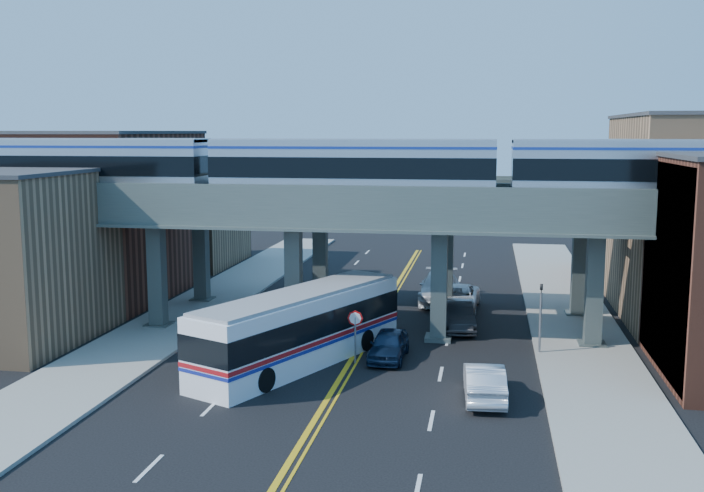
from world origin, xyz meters
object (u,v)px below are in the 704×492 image
at_px(stop_sign, 355,328).
at_px(car_lane_d, 440,288).
at_px(transit_train, 352,168).
at_px(traffic_signal, 541,310).
at_px(car_lane_c, 458,298).
at_px(transit_bus, 301,328).
at_px(car_lane_b, 457,316).
at_px(car_lane_a, 389,345).
at_px(car_parked_curb, 484,381).

relative_size(stop_sign, car_lane_d, 0.41).
height_order(transit_train, stop_sign, transit_train).
distance_m(stop_sign, car_lane_d, 15.04).
distance_m(traffic_signal, car_lane_d, 13.09).
bearing_deg(car_lane_c, transit_bus, -114.92).
xyz_separation_m(traffic_signal, car_lane_b, (-4.28, 4.42, -1.50)).
bearing_deg(car_lane_a, car_parked_curb, -45.94).
xyz_separation_m(transit_bus, car_parked_curb, (8.80, -3.63, -0.98)).
bearing_deg(stop_sign, transit_train, 101.35).
relative_size(traffic_signal, car_lane_d, 0.65).
bearing_deg(car_lane_b, traffic_signal, -53.27).
bearing_deg(transit_bus, transit_train, 8.34).
bearing_deg(car_lane_b, car_lane_a, -123.33).
height_order(transit_bus, car_lane_b, transit_bus).
xyz_separation_m(transit_bus, car_lane_d, (5.76, 15.15, -0.82)).
bearing_deg(car_lane_b, car_lane_c, 84.67).
xyz_separation_m(stop_sign, transit_bus, (-2.60, -0.46, -0.01)).
bearing_deg(car_parked_curb, car_lane_d, -84.60).
relative_size(transit_bus, car_lane_c, 2.44).
distance_m(car_lane_a, car_parked_curb, 6.94).
bearing_deg(transit_bus, car_lane_c, -3.74).
height_order(transit_train, car_lane_b, transit_train).
height_order(car_lane_a, car_lane_d, car_lane_d).
bearing_deg(transit_bus, stop_sign, -55.25).
height_order(transit_train, car_lane_d, transit_train).
bearing_deg(car_parked_curb, car_lane_a, -51.18).
relative_size(car_lane_b, car_parked_curb, 1.04).
relative_size(car_lane_a, car_parked_curb, 0.91).
distance_m(transit_bus, car_lane_a, 4.48).
bearing_deg(car_lane_c, car_parked_curb, -80.54).
distance_m(transit_train, traffic_signal, 12.26).
bearing_deg(traffic_signal, car_parked_curb, -110.84).
bearing_deg(stop_sign, car_lane_c, 70.55).
distance_m(car_lane_c, car_parked_curb, 16.77).
bearing_deg(car_lane_a, traffic_signal, 16.46).
xyz_separation_m(transit_bus, car_lane_b, (7.22, 7.88, -0.95)).
distance_m(transit_train, car_parked_curb, 14.37).
relative_size(traffic_signal, transit_bus, 0.31).
xyz_separation_m(car_lane_a, car_lane_d, (1.66, 13.67, 0.20)).
distance_m(traffic_signal, car_lane_c, 10.68).
bearing_deg(car_parked_curb, transit_train, -55.41).
relative_size(car_lane_c, car_lane_d, 0.85).
distance_m(stop_sign, car_parked_curb, 7.50).
height_order(stop_sign, car_lane_a, stop_sign).
distance_m(transit_train, car_lane_c, 12.63).
bearing_deg(car_lane_d, transit_bus, -111.96).
xyz_separation_m(car_lane_c, car_lane_d, (-1.28, 2.10, 0.17)).
xyz_separation_m(car_lane_b, car_parked_curb, (1.58, -11.51, -0.03)).
bearing_deg(car_lane_b, transit_bus, -139.83).
relative_size(car_lane_a, car_lane_b, 0.87).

